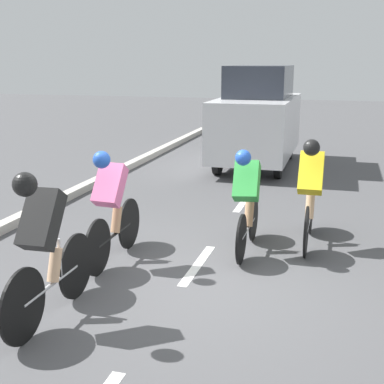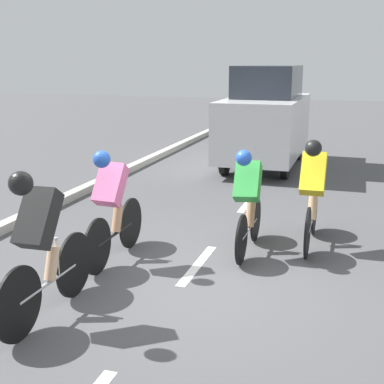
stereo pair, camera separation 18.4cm
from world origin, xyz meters
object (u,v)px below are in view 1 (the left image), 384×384
cyclist_yellow (310,190)px  support_car (258,118)px  cyclist_black (44,244)px  cyclist_green (247,199)px  cyclist_pink (111,205)px

cyclist_yellow → support_car: bearing=-73.9°
cyclist_black → cyclist_yellow: size_ratio=1.00×
cyclist_black → support_car: (-0.71, -8.53, 0.37)m
cyclist_black → cyclist_green: (-1.54, -2.45, -0.06)m
cyclist_black → cyclist_green: bearing=-122.0°
support_car → cyclist_pink: bearing=83.8°
cyclist_black → cyclist_green: 2.90m
cyclist_green → cyclist_pink: bearing=27.3°
cyclist_yellow → support_car: (1.61, -5.56, 0.38)m
cyclist_green → cyclist_pink: 1.77m
cyclist_pink → cyclist_green: bearing=-152.7°
cyclist_yellow → cyclist_green: (0.78, 0.51, -0.05)m
cyclist_pink → support_car: bearing=-96.2°
cyclist_black → cyclist_pink: 1.64m
cyclist_green → support_car: 6.14m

